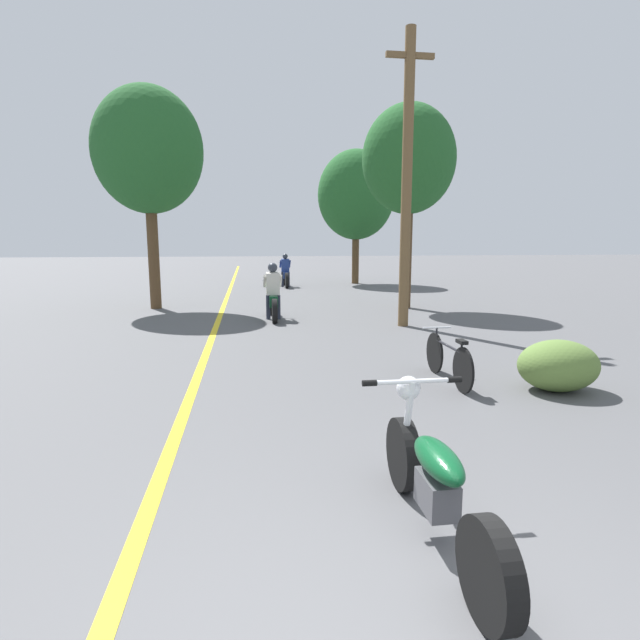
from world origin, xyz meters
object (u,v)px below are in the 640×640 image
(motorcycle_rider_lead, at_px, (273,298))
(motorcycle_rider_far, at_px, (285,274))
(roadside_tree_right_far, at_px, (356,195))
(roadside_tree_right_near, at_px, (409,161))
(roadside_tree_left, at_px, (148,151))
(utility_pole, at_px, (407,179))
(bicycle_parked, at_px, (448,359))
(motorcycle_foreground, at_px, (435,482))

(motorcycle_rider_lead, bearing_deg, motorcycle_rider_far, 83.82)
(roadside_tree_right_far, bearing_deg, motorcycle_rider_lead, -113.26)
(roadside_tree_right_near, xyz_separation_m, motorcycle_rider_lead, (-4.06, -1.61, -3.75))
(roadside_tree_left, bearing_deg, motorcycle_rider_far, 55.70)
(utility_pole, xyz_separation_m, bicycle_parked, (-0.81, -4.70, -3.07))
(motorcycle_rider_far, height_order, bicycle_parked, motorcycle_rider_far)
(bicycle_parked, bearing_deg, motorcycle_rider_far, 94.74)
(utility_pole, xyz_separation_m, motorcycle_rider_lead, (-3.02, 1.49, -2.86))
(utility_pole, height_order, roadside_tree_left, utility_pole)
(motorcycle_rider_far, bearing_deg, roadside_tree_right_far, 19.35)
(roadside_tree_right_near, height_order, roadside_tree_left, roadside_tree_left)
(roadside_tree_right_far, distance_m, motorcycle_foreground, 20.54)
(roadside_tree_left, bearing_deg, roadside_tree_right_far, 44.41)
(motorcycle_foreground, relative_size, bicycle_parked, 1.26)
(utility_pole, relative_size, motorcycle_rider_lead, 3.36)
(motorcycle_rider_lead, bearing_deg, motorcycle_foreground, -86.37)
(motorcycle_rider_lead, bearing_deg, roadside_tree_right_near, 21.64)
(utility_pole, height_order, motorcycle_foreground, utility_pole)
(roadside_tree_right_near, height_order, motorcycle_foreground, roadside_tree_right_near)
(roadside_tree_right_near, xyz_separation_m, motorcycle_foreground, (-3.43, -11.42, -3.89))
(motorcycle_rider_lead, xyz_separation_m, bicycle_parked, (2.21, -6.19, -0.21))
(motorcycle_foreground, bearing_deg, roadside_tree_right_near, 73.27)
(roadside_tree_right_near, bearing_deg, motorcycle_rider_lead, -158.36)
(motorcycle_foreground, height_order, motorcycle_rider_lead, motorcycle_rider_lead)
(roadside_tree_left, bearing_deg, roadside_tree_right_near, -6.89)
(roadside_tree_right_far, relative_size, motorcycle_rider_far, 2.84)
(bicycle_parked, bearing_deg, utility_pole, 80.25)
(motorcycle_rider_lead, height_order, motorcycle_rider_far, motorcycle_rider_lead)
(motorcycle_foreground, xyz_separation_m, bicycle_parked, (1.59, 3.62, -0.07))
(roadside_tree_right_far, relative_size, bicycle_parked, 3.64)
(motorcycle_foreground, distance_m, motorcycle_rider_lead, 9.84)
(roadside_tree_left, bearing_deg, motorcycle_rider_lead, -36.56)
(roadside_tree_left, bearing_deg, motorcycle_foreground, -72.00)
(roadside_tree_right_far, bearing_deg, motorcycle_foreground, -100.54)
(roadside_tree_right_near, distance_m, roadside_tree_left, 7.50)
(bicycle_parked, bearing_deg, motorcycle_rider_lead, 109.66)
(motorcycle_rider_lead, relative_size, bicycle_parked, 1.18)
(utility_pole, bearing_deg, roadside_tree_left, 147.99)
(roadside_tree_left, distance_m, bicycle_parked, 11.16)
(bicycle_parked, bearing_deg, roadside_tree_right_near, 76.70)
(utility_pole, xyz_separation_m, motorcycle_rider_far, (-2.06, 10.37, -2.87))
(motorcycle_foreground, bearing_deg, roadside_tree_right_far, 79.46)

